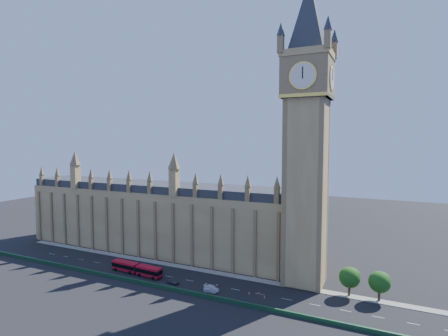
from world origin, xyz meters
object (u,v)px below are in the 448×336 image
at_px(red_bus, 136,269).
at_px(car_grey, 173,282).
at_px(car_silver, 210,291).
at_px(car_white, 212,288).

distance_m(red_bus, car_grey, 16.04).
height_order(car_silver, car_white, car_white).
distance_m(car_grey, car_silver, 13.70).
relative_size(red_bus, car_white, 3.91).
height_order(red_bus, car_white, red_bus).
bearing_deg(car_grey, car_silver, -88.10).
height_order(red_bus, car_grey, red_bus).
relative_size(red_bus, car_silver, 5.14).
bearing_deg(red_bus, car_grey, -2.86).
bearing_deg(car_white, red_bus, 94.53).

